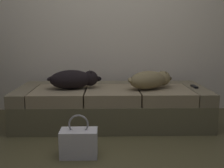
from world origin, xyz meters
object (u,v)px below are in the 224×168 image
Objects in this scene: dog_tan at (151,80)px; tv_remote at (194,86)px; couch at (112,105)px; dog_dark at (74,79)px; handbag at (79,143)px.

tv_remote is (0.53, 0.07, -0.09)m from dog_tan.
couch is 14.64× the size of tv_remote.
dog_dark is at bearing 177.85° from dog_tan.
tv_remote is at bearing 7.70° from dog_tan.
dog_dark is 1.08× the size of dog_tan.
handbag is (-0.74, -0.79, -0.41)m from dog_tan.
handbag is at bearing -147.73° from tv_remote.
dog_tan is 1.16m from handbag.
tv_remote reaches higher than handbag.
couch is 3.50× the size of dog_dark.
dog_dark is 1.66× the size of handbag.
tv_remote is at bearing 34.18° from handbag.
dog_dark is 0.87m from dog_tan.
dog_tan is at bearing -12.34° from couch.
dog_dark is at bearing 179.68° from tv_remote.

